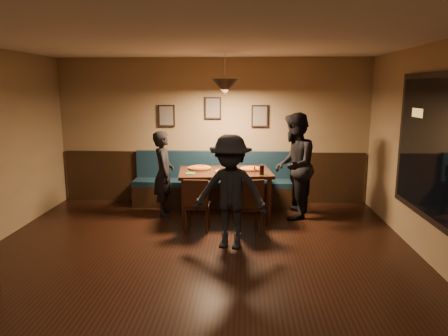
# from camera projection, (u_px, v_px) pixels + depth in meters

# --- Properties ---
(floor) EXTENTS (7.00, 7.00, 0.00)m
(floor) POSITION_uv_depth(u_px,v_px,m) (191.00, 280.00, 4.87)
(floor) COLOR black
(floor) RESTS_ON ground
(ceiling) EXTENTS (7.00, 7.00, 0.00)m
(ceiling) POSITION_uv_depth(u_px,v_px,m) (187.00, 33.00, 4.34)
(ceiling) COLOR silver
(ceiling) RESTS_ON ground
(wall_back) EXTENTS (6.00, 0.00, 6.00)m
(wall_back) POSITION_uv_depth(u_px,v_px,m) (213.00, 131.00, 8.04)
(wall_back) COLOR #8C704F
(wall_back) RESTS_ON ground
(wainscot) EXTENTS (5.88, 0.06, 1.00)m
(wainscot) POSITION_uv_depth(u_px,v_px,m) (213.00, 177.00, 8.18)
(wainscot) COLOR black
(wainscot) RESTS_ON ground
(booth_bench) EXTENTS (3.00, 0.60, 1.00)m
(booth_bench) POSITION_uv_depth(u_px,v_px,m) (212.00, 180.00, 7.92)
(booth_bench) COLOR #0F232D
(booth_bench) RESTS_ON ground
(window_frame) EXTENTS (0.06, 2.56, 1.86)m
(window_frame) POSITION_uv_depth(u_px,v_px,m) (441.00, 150.00, 4.94)
(window_frame) COLOR black
(window_frame) RESTS_ON wall_right
(window_glass) EXTENTS (0.00, 2.40, 2.40)m
(window_glass) POSITION_uv_depth(u_px,v_px,m) (439.00, 150.00, 4.94)
(window_glass) COLOR black
(window_glass) RESTS_ON wall_right
(picture_left) EXTENTS (0.32, 0.04, 0.42)m
(picture_left) POSITION_uv_depth(u_px,v_px,m) (167.00, 116.00, 8.00)
(picture_left) COLOR black
(picture_left) RESTS_ON wall_back
(picture_center) EXTENTS (0.32, 0.04, 0.42)m
(picture_center) POSITION_uv_depth(u_px,v_px,m) (213.00, 108.00, 7.92)
(picture_center) COLOR black
(picture_center) RESTS_ON wall_back
(picture_right) EXTENTS (0.32, 0.04, 0.42)m
(picture_right) POSITION_uv_depth(u_px,v_px,m) (260.00, 116.00, 7.91)
(picture_right) COLOR black
(picture_right) RESTS_ON wall_back
(pendant_lamp) EXTENTS (0.44, 0.44, 0.25)m
(pendant_lamp) POSITION_uv_depth(u_px,v_px,m) (225.00, 87.00, 6.82)
(pendant_lamp) COLOR black
(pendant_lamp) RESTS_ON ceiling
(dining_table) EXTENTS (1.66, 1.17, 0.83)m
(dining_table) POSITION_uv_depth(u_px,v_px,m) (225.00, 194.00, 7.17)
(dining_table) COLOR black
(dining_table) RESTS_ON floor
(chair_near_left) EXTENTS (0.39, 0.39, 0.86)m
(chair_near_left) POSITION_uv_depth(u_px,v_px,m) (198.00, 204.00, 6.53)
(chair_near_left) COLOR black
(chair_near_left) RESTS_ON floor
(chair_near_right) EXTENTS (0.46, 0.46, 0.88)m
(chair_near_right) POSITION_uv_depth(u_px,v_px,m) (248.00, 205.00, 6.42)
(chair_near_right) COLOR black
(chair_near_right) RESTS_ON floor
(diner_left) EXTENTS (0.46, 0.61, 1.50)m
(diner_left) POSITION_uv_depth(u_px,v_px,m) (164.00, 174.00, 7.27)
(diner_left) COLOR black
(diner_left) RESTS_ON floor
(diner_right) EXTENTS (0.88, 1.02, 1.82)m
(diner_right) POSITION_uv_depth(u_px,v_px,m) (294.00, 166.00, 7.11)
(diner_right) COLOR black
(diner_right) RESTS_ON floor
(diner_front) EXTENTS (1.14, 0.79, 1.61)m
(diner_front) POSITION_uv_depth(u_px,v_px,m) (230.00, 192.00, 5.76)
(diner_front) COLOR black
(diner_front) RESTS_ON floor
(pizza_a) EXTENTS (0.49, 0.49, 0.04)m
(pizza_a) POSITION_uv_depth(u_px,v_px,m) (200.00, 168.00, 7.24)
(pizza_a) COLOR orange
(pizza_a) RESTS_ON dining_table
(pizza_b) EXTENTS (0.41, 0.41, 0.04)m
(pizza_b) POSITION_uv_depth(u_px,v_px,m) (227.00, 171.00, 6.93)
(pizza_b) COLOR gold
(pizza_b) RESTS_ON dining_table
(pizza_c) EXTENTS (0.44, 0.44, 0.04)m
(pizza_c) POSITION_uv_depth(u_px,v_px,m) (251.00, 169.00, 7.16)
(pizza_c) COLOR #C38924
(pizza_c) RESTS_ON dining_table
(soda_glass) EXTENTS (0.08, 0.08, 0.16)m
(soda_glass) POSITION_uv_depth(u_px,v_px,m) (262.00, 170.00, 6.76)
(soda_glass) COLOR black
(soda_glass) RESTS_ON dining_table
(tabasco_bottle) EXTENTS (0.03, 0.03, 0.12)m
(tabasco_bottle) POSITION_uv_depth(u_px,v_px,m) (255.00, 168.00, 7.01)
(tabasco_bottle) COLOR #A80F05
(tabasco_bottle) RESTS_ON dining_table
(napkin_a) EXTENTS (0.19, 0.19, 0.01)m
(napkin_a) POSITION_uv_depth(u_px,v_px,m) (191.00, 168.00, 7.34)
(napkin_a) COLOR #207A2A
(napkin_a) RESTS_ON dining_table
(napkin_b) EXTENTS (0.16, 0.16, 0.01)m
(napkin_b) POSITION_uv_depth(u_px,v_px,m) (191.00, 173.00, 6.87)
(napkin_b) COLOR #1D6D32
(napkin_b) RESTS_ON dining_table
(cutlery_set) EXTENTS (0.19, 0.04, 0.00)m
(cutlery_set) POSITION_uv_depth(u_px,v_px,m) (225.00, 175.00, 6.75)
(cutlery_set) COLOR silver
(cutlery_set) RESTS_ON dining_table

